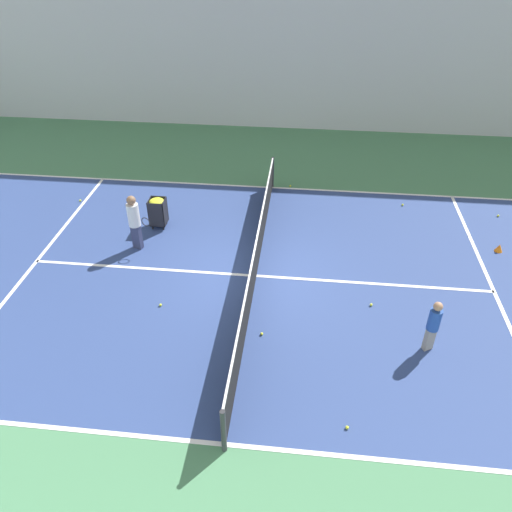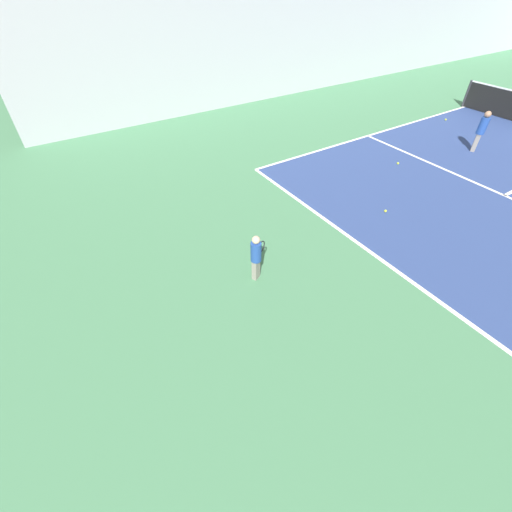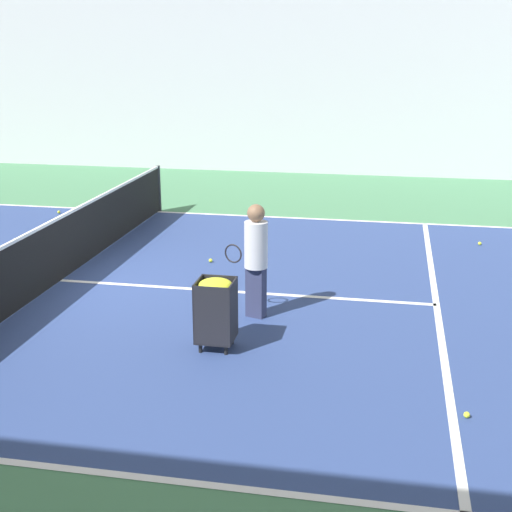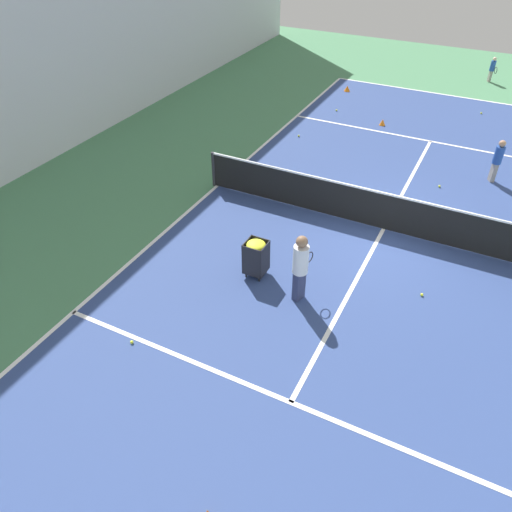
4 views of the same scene
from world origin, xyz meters
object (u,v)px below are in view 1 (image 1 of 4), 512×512
tennis_net (256,259)px  ball_cart (157,208)px  child_midcourt (434,323)px  coach_at_net (134,219)px

tennis_net → ball_cart: tennis_net is taller
tennis_net → ball_cart: 3.89m
tennis_net → child_midcourt: bearing=-118.7°
coach_at_net → ball_cart: 1.28m
tennis_net → child_midcourt: 4.66m
coach_at_net → child_midcourt: coach_at_net is taller
coach_at_net → child_midcourt: (-3.20, -7.60, -0.20)m
coach_at_net → ball_cart: (1.20, -0.29, -0.31)m
tennis_net → child_midcourt: (-2.23, -4.08, 0.20)m
child_midcourt → tennis_net: bearing=-56.5°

